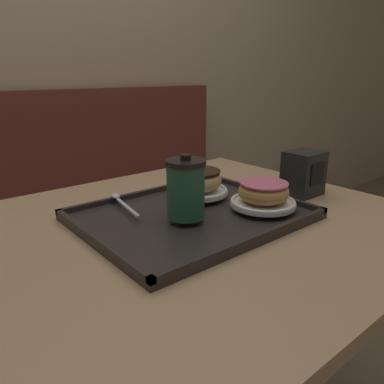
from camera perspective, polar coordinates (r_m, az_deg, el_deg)
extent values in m
cube|color=tan|center=(1.77, -25.76, 20.45)|extent=(8.00, 0.05, 2.40)
cube|color=brown|center=(1.81, -11.95, -10.40)|extent=(1.39, 0.44, 0.45)
cube|color=brown|center=(1.80, -15.69, 6.13)|extent=(1.39, 0.08, 0.55)
cube|color=tan|center=(0.83, -1.35, -5.82)|extent=(1.05, 0.86, 0.03)
cylinder|color=#333338|center=(1.04, -1.19, -25.10)|extent=(0.08, 0.08, 0.72)
cube|color=#282321|center=(0.85, 0.00, -3.72)|extent=(0.48, 0.39, 0.01)
cube|color=#282321|center=(0.72, 9.52, -6.97)|extent=(0.48, 0.01, 0.01)
cube|color=#282321|center=(0.99, -6.90, 0.02)|extent=(0.48, 0.01, 0.01)
cube|color=#282321|center=(0.73, -14.43, -7.03)|extent=(0.01, 0.39, 0.01)
cube|color=#282321|center=(1.00, 10.38, 0.12)|extent=(0.01, 0.39, 0.01)
cylinder|color=#235638|center=(0.78, -0.97, 0.13)|extent=(0.08, 0.08, 0.11)
cylinder|color=black|center=(0.76, -0.99, 4.56)|extent=(0.08, 0.08, 0.01)
cylinder|color=black|center=(0.76, -0.99, 5.33)|extent=(0.02, 0.02, 0.01)
cylinder|color=white|center=(0.88, 10.73, -1.77)|extent=(0.15, 0.15, 0.01)
torus|color=white|center=(0.88, 10.76, -1.40)|extent=(0.15, 0.15, 0.01)
torus|color=tan|center=(0.87, 10.84, 0.05)|extent=(0.12, 0.12, 0.04)
cylinder|color=#DB6684|center=(0.87, 10.92, 1.33)|extent=(0.11, 0.11, 0.00)
cylinder|color=white|center=(0.95, 0.89, 0.04)|extent=(0.15, 0.15, 0.01)
torus|color=white|center=(0.95, 0.89, 0.38)|extent=(0.15, 0.15, 0.01)
torus|color=#DBB270|center=(0.94, 0.90, 1.87)|extent=(0.12, 0.12, 0.04)
cylinder|color=black|center=(0.94, 0.91, 3.21)|extent=(0.11, 0.11, 0.00)
ellipsoid|color=silver|center=(0.93, -11.63, -0.57)|extent=(0.03, 0.04, 0.01)
cube|color=silver|center=(0.86, -9.83, -2.31)|extent=(0.03, 0.13, 0.00)
cube|color=black|center=(1.05, 16.59, 2.78)|extent=(0.10, 0.08, 0.12)
cube|color=black|center=(1.03, 18.57, 2.59)|extent=(0.06, 0.00, 0.06)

